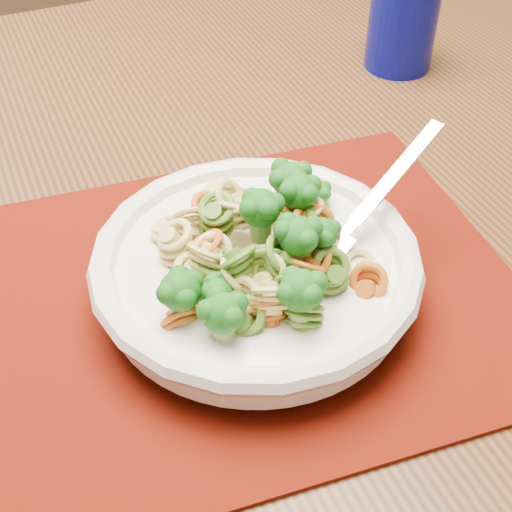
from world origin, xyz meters
name	(u,v)px	position (x,y,z in m)	size (l,w,h in m)	color
dining_table	(184,296)	(0.11, -0.44, 0.62)	(1.57, 1.04, 0.71)	#583718
placemat	(235,296)	(0.12, -0.54, 0.71)	(0.43, 0.34, 0.00)	#590E03
pasta_bowl	(256,267)	(0.14, -0.54, 0.74)	(0.24, 0.24, 0.05)	white
pasta_broccoli_heap	(256,250)	(0.14, -0.54, 0.76)	(0.21, 0.21, 0.06)	tan
fork	(334,247)	(0.19, -0.56, 0.75)	(0.19, 0.02, 0.01)	silver
tumbler	(402,26)	(0.44, -0.28, 0.75)	(0.08, 0.08, 0.09)	#04095B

